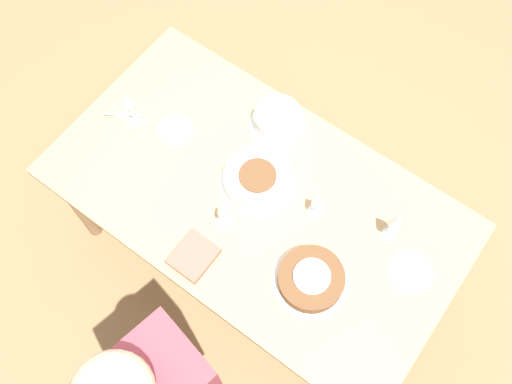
{
  "coord_description": "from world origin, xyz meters",
  "views": [
    {
      "loc": [
        0.57,
        -0.78,
        2.94
      ],
      "look_at": [
        0.0,
        0.0,
        0.81
      ],
      "focal_mm": 40.0,
      "sensor_mm": 36.0,
      "label": 1
    }
  ],
  "objects": [
    {
      "name": "wine_glass_far",
      "position": [
        0.24,
        0.09,
        0.89
      ],
      "size": [
        0.06,
        0.06,
        0.19
      ],
      "color": "silver",
      "rests_on": "dining_table"
    },
    {
      "name": "cake_back_decorated",
      "position": [
        -0.13,
        0.34,
        0.81
      ],
      "size": [
        0.25,
        0.25,
        0.09
      ],
      "color": "white",
      "rests_on": "dining_table"
    },
    {
      "name": "dining_table",
      "position": [
        0.0,
        0.0,
        0.66
      ],
      "size": [
        1.73,
        0.96,
        0.76
      ],
      "color": "tan",
      "rests_on": "ground_plane"
    },
    {
      "name": "cake_center_white",
      "position": [
        -0.03,
        0.05,
        0.8
      ],
      "size": [
        0.32,
        0.32,
        0.09
      ],
      "color": "white",
      "rests_on": "dining_table"
    },
    {
      "name": "dessert_plate_right",
      "position": [
        0.68,
        0.1,
        0.77
      ],
      "size": [
        0.18,
        0.18,
        0.01
      ],
      "color": "white",
      "rests_on": "dining_table"
    },
    {
      "name": "dessert_plate_left",
      "position": [
        -0.48,
        0.05,
        0.77
      ],
      "size": [
        0.15,
        0.15,
        0.01
      ],
      "color": "white",
      "rests_on": "dining_table"
    },
    {
      "name": "wine_glass_near",
      "position": [
        0.53,
        0.18,
        0.92
      ],
      "size": [
        0.06,
        0.06,
        0.23
      ],
      "color": "silver",
      "rests_on": "dining_table"
    },
    {
      "name": "cake_front_chocolate",
      "position": [
        0.39,
        -0.17,
        0.8
      ],
      "size": [
        0.3,
        0.3,
        0.08
      ],
      "color": "white",
      "rests_on": "dining_table"
    },
    {
      "name": "napkin_stack",
      "position": [
        -0.05,
        -0.36,
        0.78
      ],
      "size": [
        0.15,
        0.17,
        0.03
      ],
      "color": "#B75B4C",
      "rests_on": "dining_table"
    },
    {
      "name": "ground_plane",
      "position": [
        0.0,
        0.0,
        0.0
      ],
      "size": [
        12.0,
        12.0,
        0.0
      ],
      "primitive_type": "plane",
      "color": "#8E6B47"
    },
    {
      "name": "wine_glass_extra",
      "position": [
        -0.04,
        -0.17,
        0.89
      ],
      "size": [
        0.07,
        0.07,
        0.2
      ],
      "color": "silver",
      "rests_on": "dining_table"
    },
    {
      "name": "fork_pile",
      "position": [
        -0.69,
        -0.02,
        0.77
      ],
      "size": [
        0.2,
        0.14,
        0.02
      ],
      "color": "silver",
      "rests_on": "dining_table"
    }
  ]
}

